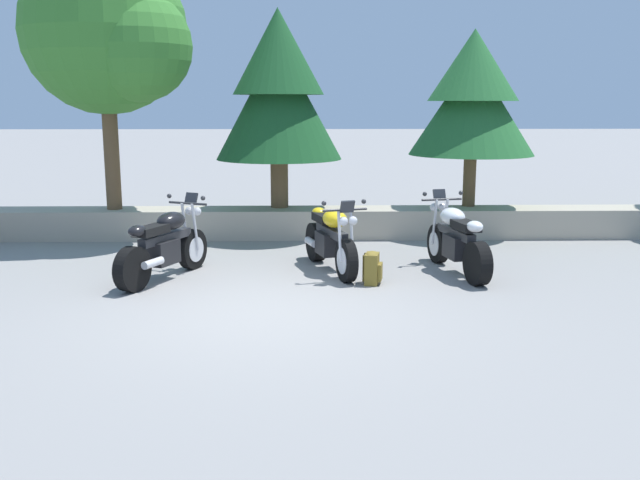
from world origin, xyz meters
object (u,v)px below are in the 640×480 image
object	(u,v)px
motorcycle_white_far_right	(457,241)
rider_backpack	(372,267)
leafy_tree_far_left	(111,35)
pine_tree_mid_right	(473,95)
motorcycle_yellow_centre	(331,240)
motorcycle_black_near_left	(165,246)
pine_tree_mid_left	(278,88)

from	to	relation	value
motorcycle_white_far_right	rider_backpack	bearing A→B (deg)	-153.83
motorcycle_white_far_right	rider_backpack	size ratio (longest dim) A/B	4.36
leafy_tree_far_left	pine_tree_mid_right	world-z (taller)	leafy_tree_far_left
motorcycle_yellow_centre	leafy_tree_far_left	world-z (taller)	leafy_tree_far_left
motorcycle_black_near_left	motorcycle_white_far_right	world-z (taller)	same
motorcycle_black_near_left	motorcycle_yellow_centre	bearing A→B (deg)	10.61
motorcycle_white_far_right	leafy_tree_far_left	xyz separation A→B (m)	(-5.71, 2.81, 3.22)
motorcycle_black_near_left	pine_tree_mid_left	distance (m)	4.37
leafy_tree_far_left	pine_tree_mid_left	distance (m)	3.11
motorcycle_black_near_left	pine_tree_mid_right	distance (m)	6.60
motorcycle_black_near_left	leafy_tree_far_left	bearing A→B (deg)	114.53
motorcycle_black_near_left	motorcycle_yellow_centre	size ratio (longest dim) A/B	0.96
rider_backpack	motorcycle_black_near_left	bearing A→B (deg)	173.24
motorcycle_white_far_right	pine_tree_mid_left	bearing A→B (deg)	131.72
motorcycle_yellow_centre	rider_backpack	bearing A→B (deg)	-55.28
motorcycle_black_near_left	rider_backpack	xyz separation A→B (m)	(2.97, -0.35, -0.24)
motorcycle_black_near_left	pine_tree_mid_left	xyz separation A→B (m)	(1.54, 3.38, 2.30)
motorcycle_white_far_right	leafy_tree_far_left	world-z (taller)	leafy_tree_far_left
motorcycle_black_near_left	leafy_tree_far_left	world-z (taller)	leafy_tree_far_left
motorcycle_black_near_left	rider_backpack	world-z (taller)	motorcycle_black_near_left
motorcycle_black_near_left	leafy_tree_far_left	xyz separation A→B (m)	(-1.42, 3.11, 3.22)
motorcycle_yellow_centre	leafy_tree_far_left	size ratio (longest dim) A/B	0.43
motorcycle_black_near_left	pine_tree_mid_right	size ratio (longest dim) A/B	0.58
motorcycle_yellow_centre	motorcycle_white_far_right	bearing A→B (deg)	-4.69
motorcycle_black_near_left	motorcycle_white_far_right	size ratio (longest dim) A/B	0.95
motorcycle_black_near_left	pine_tree_mid_left	bearing A→B (deg)	65.57
pine_tree_mid_right	motorcycle_yellow_centre	bearing A→B (deg)	-132.85
pine_tree_mid_left	pine_tree_mid_right	bearing A→B (deg)	1.02
pine_tree_mid_left	rider_backpack	bearing A→B (deg)	-69.04
motorcycle_black_near_left	rider_backpack	distance (m)	3.00
leafy_tree_far_left	motorcycle_white_far_right	bearing A→B (deg)	-26.23
pine_tree_mid_left	leafy_tree_far_left	bearing A→B (deg)	-174.70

